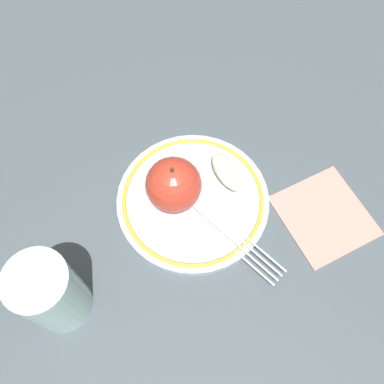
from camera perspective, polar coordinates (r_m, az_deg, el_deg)
The scene contains 7 objects.
ground_plane at distance 0.60m, azimuth 0.87°, elevation -2.41°, with size 2.00×2.00×0.00m, color #485258.
plate at distance 0.59m, azimuth -0.00°, elevation -1.18°, with size 0.21×0.21×0.02m.
apple_red_whole at distance 0.55m, azimuth -2.49°, elevation 0.95°, with size 0.07×0.07×0.08m.
apple_slice_front at distance 0.59m, azimuth 4.60°, elevation 2.72°, with size 0.07×0.03×0.02m, color #EEEDC7.
fork at distance 0.57m, azimuth 3.97°, elevation -4.79°, with size 0.06×0.19×0.00m.
drinking_glass at distance 0.52m, azimuth -18.30°, elevation -12.70°, with size 0.07×0.07×0.12m, color silver.
napkin_folded at distance 0.62m, azimuth 17.27°, elevation -2.99°, with size 0.11×0.12×0.01m, color tan.
Camera 1 is at (0.15, 0.19, 0.54)m, focal length 40.00 mm.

